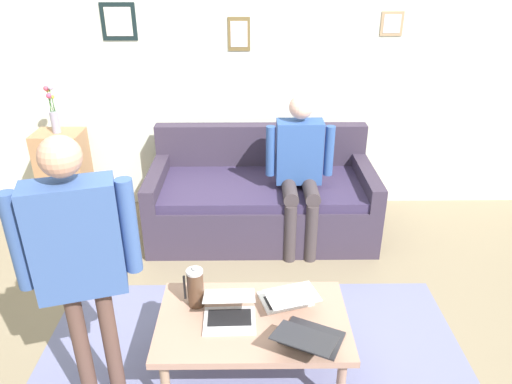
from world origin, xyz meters
name	(u,v)px	position (x,y,z in m)	size (l,w,h in m)	color
ground_plane	(260,360)	(0.00, 0.00, 0.00)	(7.68, 7.68, 0.00)	#81725A
back_wall	(256,67)	(0.00, -2.20, 1.35)	(7.04, 0.11, 2.70)	silver
couch	(262,199)	(-0.04, -1.60, 0.30)	(1.92, 0.94, 0.88)	#372D3F
coffee_table	(253,324)	(0.04, 0.10, 0.37)	(1.07, 0.66, 0.41)	#A57B68
laptop_left	(229,312)	(0.17, 0.09, 0.46)	(0.30, 0.31, 0.15)	silver
laptop_center	(309,338)	(-0.25, 0.30, 0.46)	(0.43, 0.44, 0.14)	#28282D
laptop_right	(287,298)	(-0.16, -0.03, 0.46)	(0.36, 0.38, 0.12)	silver
french_press	(195,287)	(0.37, -0.03, 0.54)	(0.12, 0.10, 0.27)	#4C3323
side_shelf	(66,176)	(1.76, -1.84, 0.43)	(0.42, 0.32, 0.85)	#A97850
flower_vase	(53,112)	(1.76, -1.84, 1.03)	(0.09, 0.09, 0.43)	#9992AA
person_standing	(78,252)	(0.85, 0.33, 1.01)	(0.56, 0.28, 1.58)	brown
person_seated	(300,165)	(-0.34, -1.37, 0.73)	(0.55, 0.51, 1.28)	#3D3437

